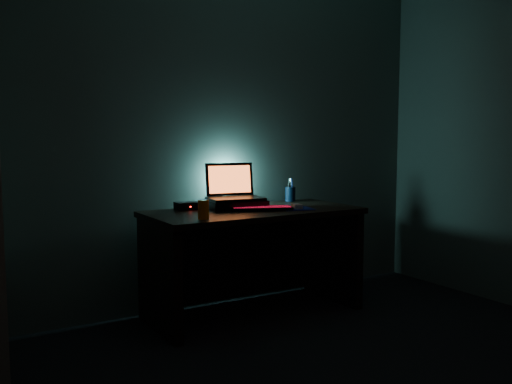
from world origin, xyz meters
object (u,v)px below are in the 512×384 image
laptop (233,191)px  juice_glass (203,209)px  keyboard (262,208)px  router (187,206)px  pen_cup (290,194)px  mouse (297,206)px

laptop → juice_glass: (-0.43, -0.41, -0.06)m
keyboard → router: size_ratio=2.68×
laptop → pen_cup: size_ratio=3.66×
juice_glass → pen_cup: bearing=26.4°
keyboard → mouse: bearing=7.9°
laptop → keyboard: (0.09, -0.25, -0.11)m
mouse → juice_glass: 0.78m
keyboard → juice_glass: 0.55m
juice_glass → mouse: bearing=7.0°
laptop → juice_glass: 0.60m
juice_glass → router: bearing=78.3°
laptop → pen_cup: bearing=18.0°
keyboard → juice_glass: (-0.52, -0.16, 0.05)m
router → juice_glass: bearing=-98.8°
mouse → pen_cup: size_ratio=0.85×
mouse → router: bearing=166.7°
keyboard → pen_cup: bearing=57.2°
pen_cup → juice_glass: (-0.99, -0.49, 0.00)m
laptop → mouse: bearing=-33.2°
mouse → juice_glass: juice_glass is taller
router → mouse: bearing=-25.5°
pen_cup → juice_glass: size_ratio=0.95×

